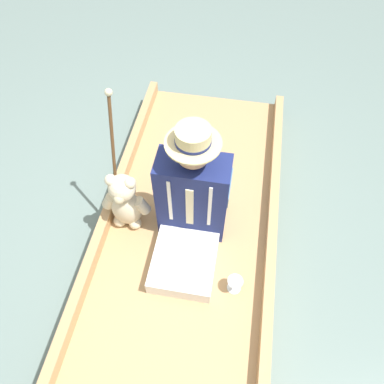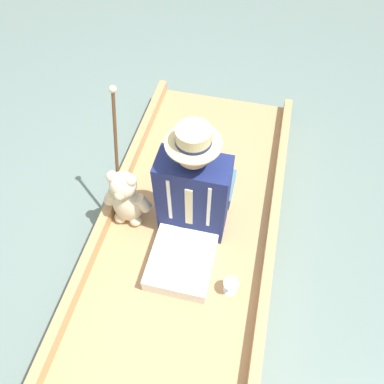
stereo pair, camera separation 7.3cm
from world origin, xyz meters
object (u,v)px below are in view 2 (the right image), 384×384
(teddy_bear, at_px, (126,199))
(walking_cane, at_px, (116,148))
(seated_person, at_px, (191,205))
(wine_glass, at_px, (231,285))

(teddy_bear, xyz_separation_m, walking_cane, (0.07, -0.15, 0.29))
(teddy_bear, bearing_deg, seated_person, 177.74)
(seated_person, relative_size, walking_cane, 1.00)
(wine_glass, relative_size, walking_cane, 0.12)
(teddy_bear, distance_m, walking_cane, 0.34)
(seated_person, height_order, walking_cane, same)
(teddy_bear, bearing_deg, wine_glass, 154.51)
(seated_person, relative_size, teddy_bear, 1.88)
(wine_glass, distance_m, walking_cane, 1.05)
(seated_person, xyz_separation_m, walking_cane, (0.50, -0.17, 0.19))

